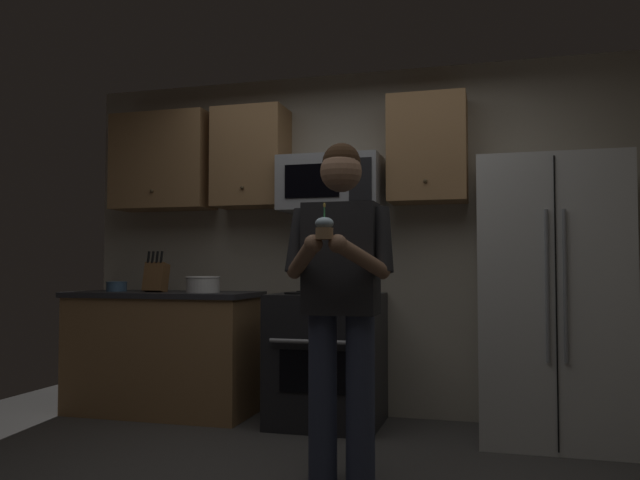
{
  "coord_description": "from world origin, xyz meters",
  "views": [
    {
      "loc": [
        1.0,
        -3.03,
        1.1
      ],
      "look_at": [
        0.11,
        0.2,
        1.25
      ],
      "focal_mm": 35.77,
      "sensor_mm": 36.0,
      "label": 1
    }
  ],
  "objects": [
    {
      "name": "wall_back",
      "position": [
        0.0,
        1.75,
        1.3
      ],
      "size": [
        4.4,
        0.1,
        2.6
      ],
      "primitive_type": "cube",
      "color": "#B7AD99",
      "rests_on": "ground"
    },
    {
      "name": "oven_range",
      "position": [
        -0.15,
        1.36,
        0.46
      ],
      "size": [
        0.76,
        0.7,
        0.93
      ],
      "color": "black",
      "rests_on": "ground"
    },
    {
      "name": "microwave",
      "position": [
        -0.15,
        1.48,
        1.72
      ],
      "size": [
        0.74,
        0.41,
        0.4
      ],
      "color": "#9EA0A5"
    },
    {
      "name": "refrigerator",
      "position": [
        1.35,
        1.32,
        0.9
      ],
      "size": [
        0.9,
        0.75,
        1.8
      ],
      "color": "white",
      "rests_on": "ground"
    },
    {
      "name": "cabinet_row_upper",
      "position": [
        -0.72,
        1.53,
        1.95
      ],
      "size": [
        2.78,
        0.36,
        0.76
      ],
      "color": "#9E7247"
    },
    {
      "name": "counter_left",
      "position": [
        -1.45,
        1.38,
        0.46
      ],
      "size": [
        1.44,
        0.66,
        0.92
      ],
      "color": "#9E7247",
      "rests_on": "ground"
    },
    {
      "name": "knife_block",
      "position": [
        -1.49,
        1.33,
        1.03
      ],
      "size": [
        0.16,
        0.15,
        0.32
      ],
      "color": "brown",
      "rests_on": "counter_left"
    },
    {
      "name": "bowl_large_white",
      "position": [
        -1.11,
        1.34,
        0.98
      ],
      "size": [
        0.26,
        0.26,
        0.12
      ],
      "color": "white",
      "rests_on": "counter_left"
    },
    {
      "name": "bowl_small_colored",
      "position": [
        -1.87,
        1.39,
        0.96
      ],
      "size": [
        0.16,
        0.16,
        0.08
      ],
      "color": "#4C7299",
      "rests_on": "counter_left"
    },
    {
      "name": "person",
      "position": [
        0.23,
        0.19,
        1.0
      ],
      "size": [
        0.6,
        0.48,
        1.76
      ],
      "color": "#383F59",
      "rests_on": "ground"
    },
    {
      "name": "cupcake",
      "position": [
        0.23,
        -0.14,
        1.29
      ],
      "size": [
        0.09,
        0.09,
        0.17
      ],
      "color": "#A87F56"
    }
  ]
}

